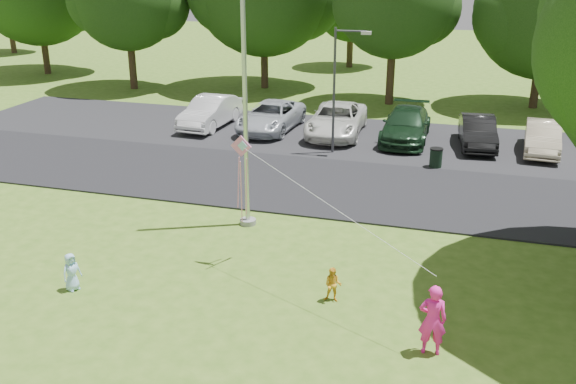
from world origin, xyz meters
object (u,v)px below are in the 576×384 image
(flagpole, at_px, (245,92))
(child_yellow, at_px, (333,285))
(child_blue, at_px, (72,272))
(street_lamp, at_px, (339,80))
(woman, at_px, (433,320))
(kite, at_px, (245,165))
(trash_can, at_px, (436,158))

(flagpole, distance_m, child_yellow, 6.42)
(flagpole, relative_size, child_blue, 10.09)
(flagpole, height_order, child_yellow, flagpole)
(flagpole, distance_m, street_lamp, 8.13)
(woman, bearing_deg, child_yellow, -37.92)
(woman, bearing_deg, flagpole, -47.94)
(flagpole, relative_size, kite, 1.80)
(child_yellow, distance_m, child_blue, 6.51)
(flagpole, xyz_separation_m, child_yellow, (3.55, -3.83, -3.72))
(kite, bearing_deg, street_lamp, 91.23)
(trash_can, bearing_deg, child_yellow, -98.54)
(woman, height_order, child_blue, woman)
(street_lamp, xyz_separation_m, kite, (-0.25, -10.46, -0.29))
(flagpole, distance_m, woman, 8.71)
(flagpole, relative_size, child_yellow, 11.31)
(child_blue, xyz_separation_m, kite, (3.71, 2.64, 2.32))
(child_blue, bearing_deg, flagpole, -3.47)
(flagpole, bearing_deg, woman, -41.72)
(flagpole, xyz_separation_m, kite, (0.87, -2.48, -1.35))
(woman, distance_m, child_yellow, 2.90)
(street_lamp, relative_size, child_blue, 5.22)
(trash_can, bearing_deg, flagpole, -125.90)
(trash_can, relative_size, kite, 0.15)
(street_lamp, distance_m, kite, 10.47)
(flagpole, xyz_separation_m, street_lamp, (1.13, 7.98, -1.06))
(flagpole, relative_size, trash_can, 12.31)
(woman, bearing_deg, child_blue, -7.73)
(trash_can, height_order, child_blue, child_blue)
(woman, xyz_separation_m, kite, (-5.12, 2.87, 2.01))
(street_lamp, bearing_deg, trash_can, -14.36)
(flagpole, bearing_deg, kite, -70.55)
(street_lamp, relative_size, kite, 0.93)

